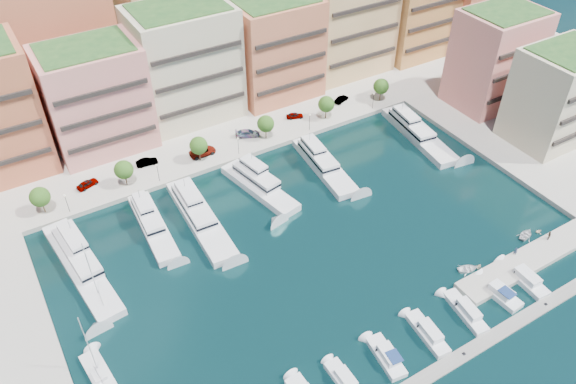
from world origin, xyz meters
The scene contains 51 objects.
ground centered at (0.00, 0.00, 0.00)m, with size 400.00×400.00×0.00m, color black.
north_quay centered at (0.00, 62.00, 0.00)m, with size 220.00×64.00×2.00m, color #9E998E.
hillside centered at (0.00, 110.00, 0.00)m, with size 240.00×40.00×58.00m, color #253917.
south_pontoon centered at (-3.00, -30.00, 0.00)m, with size 72.00×2.20×0.35m, color gray.
finger_pier centered at (30.00, -22.00, 0.00)m, with size 32.00×5.00×2.00m, color #9E998E.
apartment_2 centered at (-23.00, 49.99, 12.31)m, with size 20.00×15.50×22.80m.
apartment_3 centered at (-2.00, 51.99, 13.81)m, with size 22.00×16.50×25.80m.
apartment_4 centered at (20.00, 49.99, 12.81)m, with size 20.00×15.50×23.80m.
apartment_5 centered at (42.00, 51.99, 14.31)m, with size 22.00×16.50×26.80m.
apartment_6 centered at (64.00, 49.99, 12.31)m, with size 20.00×15.50×22.80m.
apartment_east_a centered at (62.00, 19.99, 12.31)m, with size 18.00×14.50×22.80m.
apartment_east_b centered at (62.00, 1.99, 11.31)m, with size 18.00×14.50×20.80m.
backblock_1 centered at (-25.00, 74.00, 16.00)m, with size 26.00×18.00×30.00m, color #D4724F.
backblock_2 centered at (5.00, 74.00, 16.00)m, with size 26.00×18.00×30.00m, color #ECB87D.
tree_0 centered at (-40.00, 33.50, 4.74)m, with size 3.80×3.80×5.65m.
tree_1 centered at (-24.00, 33.50, 4.74)m, with size 3.80×3.80×5.65m.
tree_2 centered at (-8.00, 33.50, 4.74)m, with size 3.80×3.80×5.65m.
tree_3 centered at (8.00, 33.50, 4.74)m, with size 3.80×3.80×5.65m.
tree_4 centered at (24.00, 33.50, 4.74)m, with size 3.80×3.80×5.65m.
tree_5 centered at (40.00, 33.50, 4.74)m, with size 3.80×3.80×5.65m.
lamppost_0 centered at (-36.00, 31.20, 3.83)m, with size 0.30×0.30×4.20m.
lamppost_1 centered at (-18.00, 31.20, 3.83)m, with size 0.30×0.30×4.20m.
lamppost_2 centered at (0.00, 31.20, 3.83)m, with size 0.30×0.30×4.20m.
lamppost_3 centered at (18.00, 31.20, 3.83)m, with size 0.30×0.30×4.20m.
lamppost_4 centered at (36.00, 31.20, 3.83)m, with size 0.30×0.30×4.20m.
yacht_0 centered at (-37.98, 16.93, 1.21)m, with size 7.31×26.70×7.30m.
yacht_1 centered at (-23.89, 19.96, 1.09)m, with size 5.21×19.82×7.30m.
yacht_2 centered at (-15.47, 17.75, 1.21)m, with size 6.03×24.74×7.30m.
yacht_3 centered at (-1.57, 19.96, 1.21)m, with size 8.15×20.23×7.30m.
yacht_4 centered at (13.52, 19.18, 1.09)m, with size 7.02×21.69×7.30m.
yacht_6 centered at (38.26, 18.05, 1.21)m, with size 8.10×24.37×7.30m.
cruiser_3 centered at (-11.86, -24.58, 0.55)m, with size 2.42×7.12×2.55m.
cruiser_4 centered at (-4.28, -24.60, 0.57)m, with size 3.58×7.95×2.66m.
cruiser_5 centered at (3.74, -24.59, 0.55)m, with size 3.32×8.83×2.55m.
cruiser_6 centered at (11.70, -24.60, 0.55)m, with size 3.59×9.23×2.55m.
cruiser_7 centered at (19.07, -24.61, 0.57)m, with size 3.24×8.14×2.66m.
cruiser_8 centered at (25.13, -24.60, 0.55)m, with size 3.29×9.19×2.55m.
sailboat_1 centered at (-41.39, -5.43, 0.31)m, with size 3.66×8.65×13.20m.
sailboat_2 centered at (-37.20, 7.98, 0.32)m, with size 3.02×7.64×13.20m.
tender_1 centered at (20.76, -18.61, 0.38)m, with size 1.24×1.44×0.76m, color beige.
tender_0 centered at (18.76, -17.99, 0.38)m, with size 2.59×3.63×0.75m, color white.
tender_3 centered at (36.65, -17.93, 0.35)m, with size 1.16×1.34×0.71m, color beige.
tender_2 centered at (33.88, -17.40, 0.37)m, with size 2.57×3.60×0.75m, color silver.
car_0 centered at (-30.93, 36.90, 1.74)m, with size 1.76×4.36×1.49m, color gray.
car_1 centered at (-18.22, 37.71, 1.74)m, with size 1.56×4.46×1.47m, color gray.
car_2 centered at (-6.69, 35.01, 1.80)m, with size 2.66×5.77×1.60m, color gray.
car_3 centered at (4.82, 36.25, 1.78)m, with size 2.20×5.41×1.57m, color gray.
car_4 centered at (17.81, 37.24, 1.67)m, with size 1.59×3.94×1.34m, color gray.
car_5 centered at (31.43, 37.65, 1.69)m, with size 1.47×4.22×1.39m, color gray.
person_0 centered at (27.68, -20.04, 1.80)m, with size 0.58×0.38×1.60m, color #27354E.
person_1 centered at (35.65, -20.48, 1.88)m, with size 0.86×0.67×1.76m, color #4E3D2F.
Camera 1 is at (-41.27, -57.95, 72.14)m, focal length 35.00 mm.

